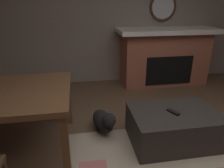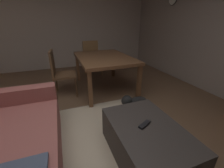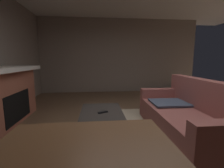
% 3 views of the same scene
% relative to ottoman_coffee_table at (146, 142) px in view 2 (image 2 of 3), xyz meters
% --- Properties ---
extents(floor, '(9.34, 9.34, 0.00)m').
position_rel_ottoman_coffee_table_xyz_m(floor, '(0.20, 0.72, -0.20)').
color(floor, brown).
extents(wall_right_window_side, '(0.12, 6.37, 2.83)m').
position_rel_ottoman_coffee_table_xyz_m(wall_right_window_side, '(4.09, 0.72, 1.21)').
color(wall_right_window_side, '#B2A59B').
rests_on(wall_right_window_side, ground).
extents(ottoman_coffee_table, '(1.03, 0.69, 0.41)m').
position_rel_ottoman_coffee_table_xyz_m(ottoman_coffee_table, '(0.00, 0.00, 0.00)').
color(ottoman_coffee_table, '#2D2826').
rests_on(ottoman_coffee_table, ground).
extents(tv_remote, '(0.11, 0.17, 0.02)m').
position_rel_ottoman_coffee_table_xyz_m(tv_remote, '(0.03, 0.02, 0.22)').
color(tv_remote, black).
rests_on(tv_remote, ottoman_coffee_table).
extents(dining_table, '(1.52, 1.09, 0.74)m').
position_rel_ottoman_coffee_table_xyz_m(dining_table, '(1.95, -0.15, 0.46)').
color(dining_table, brown).
rests_on(dining_table, ground).
extents(dining_chair_north, '(0.47, 0.47, 0.93)m').
position_rel_ottoman_coffee_table_xyz_m(dining_chair_north, '(1.96, 0.79, 0.32)').
color(dining_chair_north, '#513823').
rests_on(dining_chair_north, ground).
extents(dining_chair_east, '(0.45, 0.45, 0.93)m').
position_rel_ottoman_coffee_table_xyz_m(dining_chair_east, '(3.10, -0.15, 0.32)').
color(dining_chair_east, brown).
rests_on(dining_chair_east, ground).
extents(small_dog, '(0.33, 0.54, 0.33)m').
position_rel_ottoman_coffee_table_xyz_m(small_dog, '(0.81, -0.30, -0.02)').
color(small_dog, black).
rests_on(small_dog, ground).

